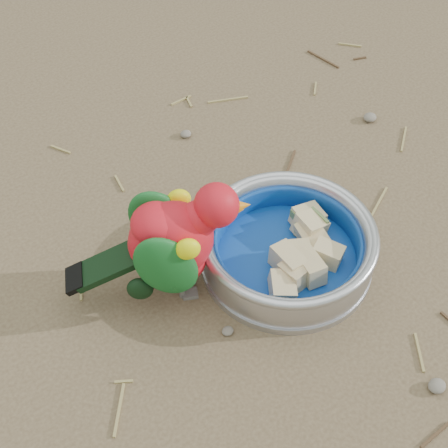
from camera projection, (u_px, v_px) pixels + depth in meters
ground at (256, 275)px, 0.87m from camera, size 60.00×60.00×0.00m
food_bowl at (286, 260)px, 0.87m from camera, size 0.22×0.22×0.02m
bowl_wall at (288, 244)px, 0.85m from camera, size 0.22×0.22×0.04m
fruit_wedges at (287, 248)px, 0.86m from camera, size 0.13×0.13×0.03m
lory_parrot at (175, 247)px, 0.79m from camera, size 0.22×0.17×0.16m
ground_debris at (282, 260)px, 0.88m from camera, size 0.90×0.80×0.01m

